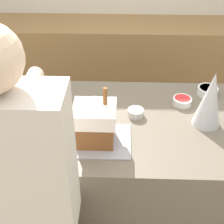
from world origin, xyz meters
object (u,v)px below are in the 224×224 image
at_px(gingerbread_house, 95,123).
at_px(candy_bowl_behind_tray, 136,112).
at_px(candy_bowl_near_tray_right, 64,116).
at_px(candy_bowl_far_right, 208,91).
at_px(candy_bowl_beside_tree, 182,101).
at_px(person, 26,210).
at_px(decorative_tree, 210,100).
at_px(candy_bowl_far_left, 94,103).
at_px(baking_tray, 96,140).

xyz_separation_m(gingerbread_house, candy_bowl_behind_tray, (0.23, 0.25, -0.10)).
relative_size(candy_bowl_near_tray_right, candy_bowl_far_right, 0.93).
distance_m(gingerbread_house, candy_bowl_beside_tree, 0.66).
xyz_separation_m(candy_bowl_near_tray_right, person, (-0.07, -0.66, -0.03)).
bearing_deg(candy_bowl_near_tray_right, decorative_tree, -1.31).
height_order(gingerbread_house, candy_bowl_far_left, gingerbread_house).
height_order(candy_bowl_far_left, person, person).
bearing_deg(candy_bowl_far_right, person, -135.56).
height_order(gingerbread_house, candy_bowl_near_tray_right, gingerbread_house).
relative_size(decorative_tree, candy_bowl_far_left, 3.06).
xyz_separation_m(baking_tray, candy_bowl_far_right, (0.72, 0.51, 0.02)).
xyz_separation_m(candy_bowl_near_tray_right, candy_bowl_behind_tray, (0.43, 0.04, 0.00)).
relative_size(candy_bowl_far_right, person, 0.08).
bearing_deg(candy_bowl_behind_tray, candy_bowl_beside_tree, 24.46).
xyz_separation_m(decorative_tree, person, (-0.91, -0.64, -0.17)).
relative_size(decorative_tree, candy_bowl_far_right, 2.47).
height_order(baking_tray, candy_bowl_far_right, candy_bowl_far_right).
bearing_deg(candy_bowl_near_tray_right, person, -95.75).
height_order(candy_bowl_far_right, person, person).
relative_size(baking_tray, decorative_tree, 1.15).
bearing_deg(candy_bowl_near_tray_right, candy_bowl_behind_tray, 5.90).
bearing_deg(candy_bowl_beside_tree, baking_tray, -144.11).
bearing_deg(candy_bowl_far_right, candy_bowl_far_left, -168.10).
distance_m(baking_tray, candy_bowl_behind_tray, 0.34).
height_order(baking_tray, gingerbread_house, gingerbread_house).
relative_size(baking_tray, candy_bowl_beside_tree, 3.18).
bearing_deg(gingerbread_house, decorative_tree, 15.86).
distance_m(gingerbread_house, decorative_tree, 0.67).
xyz_separation_m(gingerbread_house, candy_bowl_near_tray_right, (-0.20, 0.20, -0.11)).
distance_m(candy_bowl_far_right, candy_bowl_beside_tree, 0.23).
height_order(baking_tray, candy_bowl_near_tray_right, candy_bowl_near_tray_right).
bearing_deg(baking_tray, gingerbread_house, 29.33).
height_order(candy_bowl_far_left, candy_bowl_behind_tray, candy_bowl_behind_tray).
height_order(candy_bowl_far_left, candy_bowl_beside_tree, candy_bowl_beside_tree).
height_order(decorative_tree, candy_bowl_far_left, decorative_tree).
bearing_deg(candy_bowl_behind_tray, candy_bowl_far_right, 28.23).
distance_m(gingerbread_house, person, 0.55).
relative_size(candy_bowl_far_left, candy_bowl_behind_tray, 1.12).
height_order(candy_bowl_far_right, candy_bowl_beside_tree, candy_bowl_far_right).
xyz_separation_m(candy_bowl_near_tray_right, candy_bowl_beside_tree, (0.73, 0.18, 0.00)).
distance_m(gingerbread_house, candy_bowl_behind_tray, 0.35).
bearing_deg(candy_bowl_far_left, baking_tray, -83.48).
distance_m(candy_bowl_far_left, person, 0.84).
xyz_separation_m(baking_tray, person, (-0.27, -0.46, -0.01)).
height_order(baking_tray, candy_bowl_beside_tree, candy_bowl_beside_tree).
bearing_deg(candy_bowl_far_right, gingerbread_house, -144.67).
distance_m(candy_bowl_far_right, person, 1.39).
xyz_separation_m(decorative_tree, candy_bowl_far_left, (-0.68, 0.17, -0.15)).
xyz_separation_m(candy_bowl_far_left, candy_bowl_far_right, (0.76, 0.16, 0.01)).
height_order(baking_tray, candy_bowl_behind_tray, candy_bowl_behind_tray).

